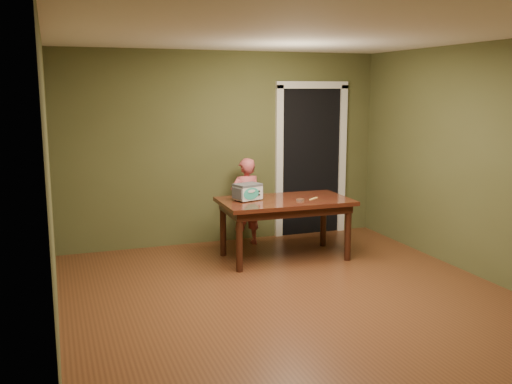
% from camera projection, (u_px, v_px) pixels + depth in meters
% --- Properties ---
extents(floor, '(5.00, 5.00, 0.00)m').
position_uv_depth(floor, '(297.00, 302.00, 5.69)').
color(floor, brown).
rests_on(floor, ground).
extents(room_shell, '(4.52, 5.02, 2.61)m').
position_uv_depth(room_shell, '(299.00, 131.00, 5.38)').
color(room_shell, '#4C502A').
rests_on(room_shell, ground).
extents(doorway, '(1.10, 0.66, 2.25)m').
position_uv_depth(doorway, '(302.00, 160.00, 8.51)').
color(doorway, black).
rests_on(doorway, ground).
extents(dining_table, '(1.62, 0.93, 0.75)m').
position_uv_depth(dining_table, '(285.00, 207.00, 7.06)').
color(dining_table, '#3A120D').
rests_on(dining_table, floor).
extents(toy_oven, '(0.38, 0.31, 0.20)m').
position_uv_depth(toy_oven, '(248.00, 191.00, 6.97)').
color(toy_oven, '#4C4F54').
rests_on(toy_oven, dining_table).
extents(baking_pan, '(0.10, 0.10, 0.02)m').
position_uv_depth(baking_pan, '(300.00, 200.00, 6.95)').
color(baking_pan, silver).
rests_on(baking_pan, dining_table).
extents(spatula, '(0.16, 0.13, 0.01)m').
position_uv_depth(spatula, '(314.00, 198.00, 7.08)').
color(spatula, '#EECD67').
rests_on(spatula, dining_table).
extents(child, '(0.46, 0.33, 1.19)m').
position_uv_depth(child, '(246.00, 202.00, 7.69)').
color(child, '#C04F53').
rests_on(child, floor).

